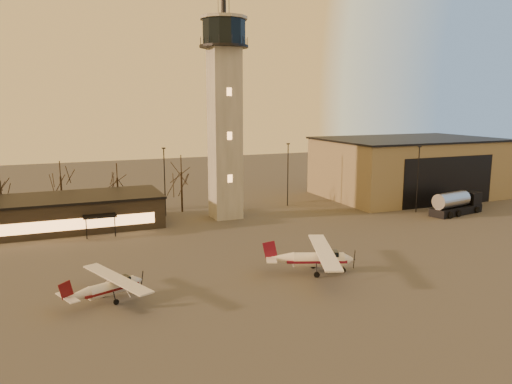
% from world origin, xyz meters
% --- Properties ---
extents(ground, '(220.00, 220.00, 0.00)m').
position_xyz_m(ground, '(0.00, 0.00, 0.00)').
color(ground, '#3E3B39').
rests_on(ground, ground).
extents(control_tower, '(6.80, 6.80, 32.60)m').
position_xyz_m(control_tower, '(0.00, 30.00, 16.33)').
color(control_tower, gray).
rests_on(control_tower, ground).
extents(hangar, '(30.60, 20.60, 10.30)m').
position_xyz_m(hangar, '(36.00, 33.98, 5.15)').
color(hangar, '#7C7151').
rests_on(hangar, ground).
extents(terminal, '(25.40, 12.20, 4.30)m').
position_xyz_m(terminal, '(-21.99, 31.98, 2.16)').
color(terminal, black).
rests_on(terminal, ground).
extents(light_poles, '(58.50, 12.25, 10.14)m').
position_xyz_m(light_poles, '(0.50, 31.00, 5.41)').
color(light_poles, black).
rests_on(light_poles, ground).
extents(tree_row, '(37.20, 9.20, 8.80)m').
position_xyz_m(tree_row, '(-13.70, 39.16, 5.94)').
color(tree_row, black).
rests_on(tree_row, ground).
extents(cessna_front, '(9.65, 11.71, 3.31)m').
position_xyz_m(cessna_front, '(0.64, 3.53, 1.13)').
color(cessna_front, white).
rests_on(cessna_front, ground).
extents(cessna_rear, '(7.94, 9.64, 2.72)m').
position_xyz_m(cessna_rear, '(-18.98, 4.28, 0.93)').
color(cessna_rear, beige).
rests_on(cessna_rear, ground).
extents(fuel_truck, '(9.67, 4.52, 3.46)m').
position_xyz_m(fuel_truck, '(32.67, 18.70, 1.37)').
color(fuel_truck, black).
rests_on(fuel_truck, ground).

